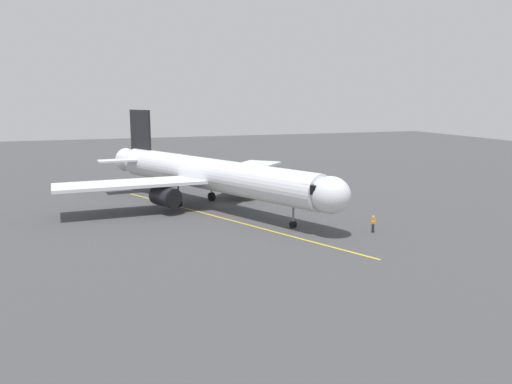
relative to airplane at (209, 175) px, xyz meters
The scene contains 5 objects.
ground_plane 4.44m from the airplane, 153.07° to the right, with size 220.00×220.00×0.00m, color #424244.
apron_lead_in_line 7.42m from the airplane, 91.08° to the left, with size 0.24×40.00×0.01m, color yellow.
airplane is the anchor object (origin of this frame).
ground_crew_marshaller 21.18m from the airplane, 126.93° to the left, with size 0.46×0.38×1.71m.
tug_near_nose 17.60m from the airplane, 136.09° to the right, with size 2.56×2.74×1.50m.
Camera 1 is at (15.78, 59.27, 13.19)m, focal length 35.10 mm.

